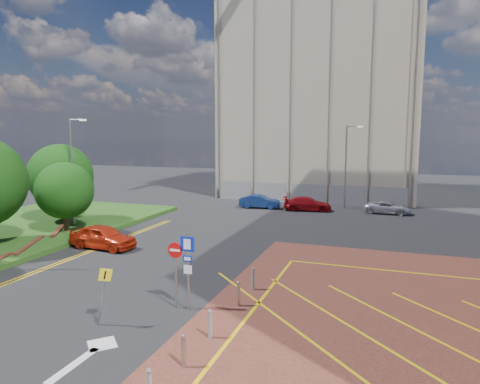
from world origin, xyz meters
The scene contains 14 objects.
ground centered at (0.00, 0.00, 0.00)m, with size 140.00×140.00×0.00m, color black.
tree_c centered at (-13.50, 10.00, 3.19)m, with size 4.00×4.00×4.90m.
tree_d centered at (-16.50, 13.00, 3.87)m, with size 5.00×5.00×6.08m.
lamp_left_far centered at (-14.42, 12.00, 4.66)m, with size 1.53×0.16×8.00m.
lamp_back centered at (4.08, 28.00, 4.36)m, with size 1.53×0.16×8.00m.
sign_cluster centered at (0.30, 0.98, 1.95)m, with size 1.17×0.12×3.20m.
warning_sign centered at (-1.78, -1.41, 1.43)m, with size 0.70×0.41×2.25m.
bollard_row centered at (2.30, -1.67, 0.47)m, with size 0.14×11.14×0.90m.
construction_building centered at (0.00, 40.00, 11.00)m, with size 21.20×19.20×22.00m, color #AA9D8B.
construction_fence centered at (1.00, 30.00, 1.00)m, with size 21.60×0.06×2.00m, color gray.
car_red_left centered at (-8.80, 7.85, 0.74)m, with size 1.75×4.36×1.48m, color red.
car_blue_back centered at (-3.80, 25.41, 0.65)m, with size 1.38×3.94×1.30m, color navy.
car_red_back centered at (0.83, 25.57, 0.65)m, with size 1.81×4.46×1.29m, color #A20D14.
car_silver_back centered at (7.97, 26.42, 0.56)m, with size 1.87×4.05×1.12m, color silver.
Camera 1 is at (7.96, -13.99, 7.05)m, focal length 32.00 mm.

